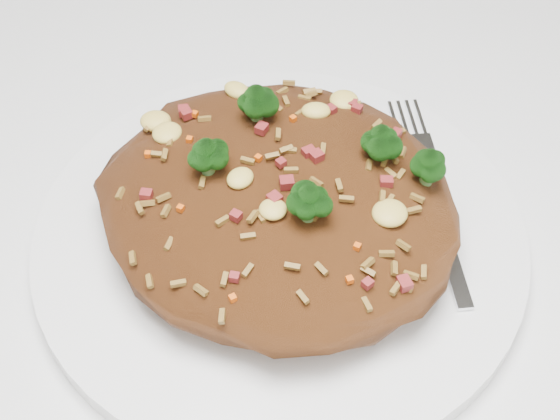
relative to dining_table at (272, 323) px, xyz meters
The scene contains 4 objects.
dining_table is the anchor object (origin of this frame).
plate 0.10m from the dining_table, ahead, with size 0.28×0.28×0.01m, color white.
fried_rice 0.13m from the dining_table, ahead, with size 0.20×0.18×0.07m.
fork 0.14m from the dining_table, 41.52° to the left, with size 0.12×0.13×0.00m.
Camera 1 is at (0.16, -0.23, 1.10)m, focal length 50.00 mm.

